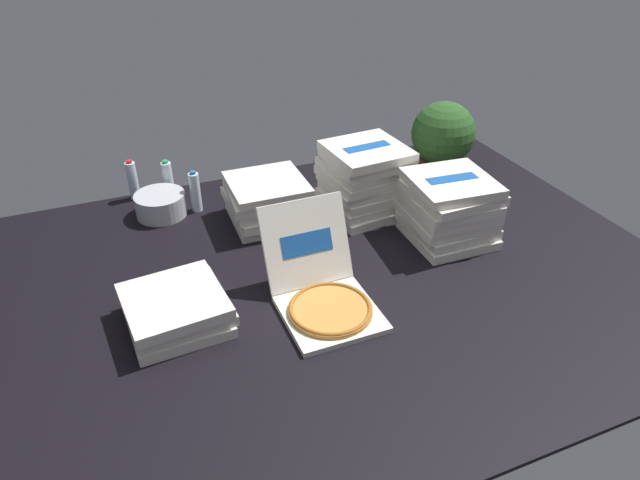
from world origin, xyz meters
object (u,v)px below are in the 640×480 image
open_pizza_box (323,292)px  pizza_stack_left_mid (177,309)px  ice_bucket (161,204)px  potted_plant (443,138)px  pizza_stack_right_near (267,200)px  water_bottle_1 (133,180)px  pizza_stack_right_mid (364,179)px  water_bottle_0 (195,192)px  water_bottle_2 (168,181)px  pizza_stack_right_far (449,209)px

open_pizza_box → pizza_stack_left_mid: (-0.61, 0.13, -0.01)m
ice_bucket → potted_plant: potted_plant is taller
pizza_stack_right_near → water_bottle_1: (-0.65, 0.54, -0.01)m
pizza_stack_right_near → pizza_stack_right_mid: pizza_stack_right_mid is taller
potted_plant → water_bottle_0: bearing=174.0°
pizza_stack_right_mid → ice_bucket: bearing=160.3°
pizza_stack_right_near → water_bottle_2: bearing=134.7°
water_bottle_0 → water_bottle_1: same height
pizza_stack_right_mid → water_bottle_1: bearing=151.6°
pizza_stack_right_near → ice_bucket: size_ratio=1.56×
pizza_stack_right_far → water_bottle_2: bearing=142.0°
water_bottle_1 → pizza_stack_right_near: bearing=-39.9°
open_pizza_box → pizza_stack_right_mid: size_ratio=1.22×
pizza_stack_left_mid → ice_bucket: size_ratio=1.60×
water_bottle_0 → pizza_stack_right_near: bearing=-37.3°
water_bottle_0 → pizza_stack_left_mid: bearing=-106.9°
potted_plant → pizza_stack_right_near: bearing=-175.1°
water_bottle_0 → water_bottle_1: size_ratio=1.00×
pizza_stack_right_mid → water_bottle_0: bearing=157.8°
pizza_stack_right_far → open_pizza_box: bearing=-161.1°
pizza_stack_left_mid → ice_bucket: pizza_stack_left_mid is taller
potted_plant → pizza_stack_right_far: bearing=-119.4°
open_pizza_box → pizza_stack_right_near: open_pizza_box is taller
pizza_stack_right_mid → water_bottle_2: 1.14m
water_bottle_1 → potted_plant: potted_plant is taller
water_bottle_1 → ice_bucket: bearing=-66.5°
pizza_stack_right_mid → pizza_stack_right_near: bearing=169.6°
ice_bucket → open_pizza_box: bearing=-64.3°
pizza_stack_right_far → water_bottle_1: size_ratio=1.81×
pizza_stack_right_mid → pizza_stack_right_far: bearing=-57.5°
ice_bucket → water_bottle_0: size_ratio=1.15×
pizza_stack_left_mid → water_bottle_0: size_ratio=1.84×
pizza_stack_right_far → pizza_stack_right_mid: 0.51m
water_bottle_1 → water_bottle_2: bearing=-22.9°
pizza_stack_right_near → pizza_stack_right_far: bearing=-33.1°
pizza_stack_right_mid → water_bottle_0: 0.95m
open_pizza_box → pizza_stack_left_mid: open_pizza_box is taller
pizza_stack_left_mid → pizza_stack_right_mid: 1.30m
water_bottle_0 → ice_bucket: bearing=172.4°
pizza_stack_left_mid → pizza_stack_right_near: (0.62, 0.68, 0.05)m
water_bottle_0 → water_bottle_2: size_ratio=1.00×
water_bottle_0 → water_bottle_2: bearing=119.9°
pizza_stack_right_far → ice_bucket: (-1.34, 0.81, -0.11)m
water_bottle_1 → pizza_stack_right_far: bearing=-36.3°
pizza_stack_right_near → water_bottle_0: bearing=142.7°
pizza_stack_right_mid → ice_bucket: (-1.07, 0.38, -0.13)m
open_pizza_box → water_bottle_2: (-0.45, 1.27, 0.04)m
ice_bucket → water_bottle_0: 0.20m
open_pizza_box → pizza_stack_right_mid: (0.54, 0.71, 0.12)m
pizza_stack_left_mid → pizza_stack_right_far: bearing=5.9°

